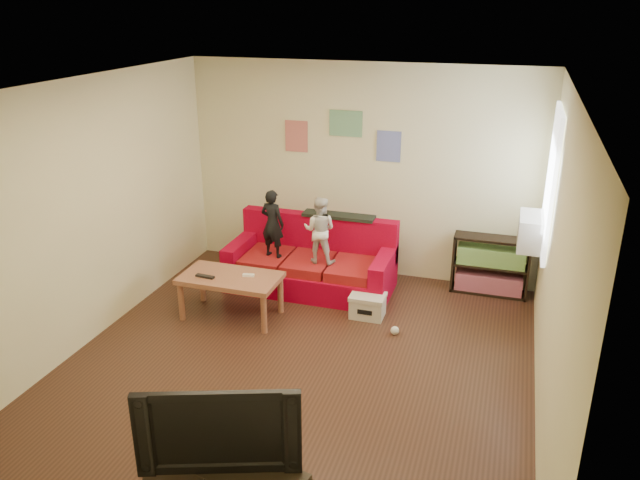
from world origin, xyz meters
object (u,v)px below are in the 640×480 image
(child_a, at_px, (272,224))
(coffee_table, at_px, (231,282))
(sofa, at_px, (312,264))
(bookshelf, at_px, (490,268))
(child_b, at_px, (320,230))
(television, at_px, (220,423))
(file_box, at_px, (368,305))

(child_a, height_order, coffee_table, child_a)
(sofa, height_order, child_a, child_a)
(bookshelf, bearing_deg, child_b, -161.76)
(child_b, xyz_separation_m, bookshelf, (1.97, 0.65, -0.51))
(sofa, relative_size, bookshelf, 2.22)
(coffee_table, bearing_deg, television, -65.81)
(file_box, bearing_deg, bookshelf, 39.75)
(file_box, bearing_deg, child_b, 149.91)
(coffee_table, height_order, bookshelf, bookshelf)
(child_b, bearing_deg, television, 94.75)
(child_b, relative_size, television, 0.75)
(coffee_table, bearing_deg, file_box, 16.94)
(child_a, distance_m, child_b, 0.60)
(coffee_table, xyz_separation_m, bookshelf, (2.75, 1.51, -0.10))
(file_box, xyz_separation_m, television, (-0.27, -3.14, 0.62))
(sofa, bearing_deg, child_a, -159.51)
(sofa, height_order, child_b, child_b)
(child_b, distance_m, coffee_table, 1.23)
(coffee_table, relative_size, television, 1.02)
(bookshelf, bearing_deg, coffee_table, -151.27)
(sofa, distance_m, bookshelf, 2.18)
(file_box, distance_m, television, 3.21)
(child_b, height_order, file_box, child_b)
(child_a, xyz_separation_m, television, (1.03, -3.54, -0.09))
(child_a, height_order, television, child_a)
(coffee_table, bearing_deg, sofa, 58.50)
(coffee_table, height_order, television, television)
(sofa, relative_size, child_a, 2.38)
(sofa, xyz_separation_m, coffee_table, (-0.63, -1.03, 0.13))
(sofa, bearing_deg, child_b, -48.81)
(child_b, relative_size, bookshelf, 0.90)
(child_a, height_order, child_b, child_a)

